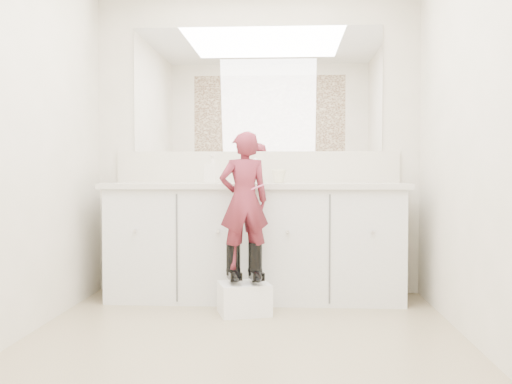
{
  "coord_description": "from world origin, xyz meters",
  "views": [
    {
      "loc": [
        0.26,
        -3.11,
        0.97
      ],
      "look_at": [
        0.03,
        0.8,
        0.84
      ],
      "focal_mm": 40.0,
      "sensor_mm": 36.0,
      "label": 1
    }
  ],
  "objects": [
    {
      "name": "boot_right",
      "position": [
        0.03,
        0.75,
        0.35
      ],
      "size": [
        0.15,
        0.21,
        0.28
      ],
      "primitive_type": null,
      "rotation": [
        0.0,
        0.0,
        0.29
      ],
      "color": "black",
      "rests_on": "step_stool"
    },
    {
      "name": "wall_right",
      "position": [
        1.3,
        0.0,
        1.2
      ],
      "size": [
        0.0,
        3.0,
        3.0
      ],
      "primitive_type": "plane",
      "rotation": [
        1.57,
        0.0,
        -1.57
      ],
      "color": "beige",
      "rests_on": "floor"
    },
    {
      "name": "wall_back",
      "position": [
        0.0,
        1.5,
        1.2
      ],
      "size": [
        2.6,
        0.0,
        2.6
      ],
      "primitive_type": "plane",
      "rotation": [
        1.57,
        0.0,
        0.0
      ],
      "color": "beige",
      "rests_on": "floor"
    },
    {
      "name": "floor",
      "position": [
        0.0,
        0.0,
        0.0
      ],
      "size": [
        3.0,
        3.0,
        0.0
      ],
      "primitive_type": "plane",
      "color": "#8A765A",
      "rests_on": "ground"
    },
    {
      "name": "step_stool",
      "position": [
        -0.05,
        0.75,
        0.11
      ],
      "size": [
        0.4,
        0.36,
        0.21
      ],
      "primitive_type": "cube",
      "rotation": [
        0.0,
        0.0,
        0.29
      ],
      "color": "white",
      "rests_on": "floor"
    },
    {
      "name": "backsplash",
      "position": [
        0.0,
        1.49,
        1.02
      ],
      "size": [
        2.28,
        0.03,
        0.25
      ],
      "primitive_type": "cube",
      "color": "beige",
      "rests_on": "countertop"
    },
    {
      "name": "toddler",
      "position": [
        -0.05,
        0.75,
        0.78
      ],
      "size": [
        0.39,
        0.31,
        0.93
      ],
      "primitive_type": "imported",
      "rotation": [
        0.0,
        0.0,
        3.43
      ],
      "color": "#A83343",
      "rests_on": "step_stool"
    },
    {
      "name": "wall_front",
      "position": [
        0.0,
        -1.5,
        1.2
      ],
      "size": [
        2.6,
        0.0,
        2.6
      ],
      "primitive_type": "plane",
      "rotation": [
        -1.57,
        0.0,
        0.0
      ],
      "color": "beige",
      "rests_on": "floor"
    },
    {
      "name": "cup",
      "position": [
        0.18,
        1.3,
        0.94
      ],
      "size": [
        0.12,
        0.12,
        0.11
      ],
      "primitive_type": "imported",
      "rotation": [
        0.0,
        0.0,
        -0.02
      ],
      "color": "beige",
      "rests_on": "countertop"
    },
    {
      "name": "soap_bottle",
      "position": [
        -0.33,
        1.25,
        1.0
      ],
      "size": [
        0.13,
        0.13,
        0.22
      ],
      "primitive_type": "imported",
      "rotation": [
        0.0,
        0.0,
        -0.4
      ],
      "color": "white",
      "rests_on": "countertop"
    },
    {
      "name": "wall_left",
      "position": [
        -1.3,
        0.0,
        1.2
      ],
      "size": [
        0.0,
        3.0,
        3.0
      ],
      "primitive_type": "plane",
      "rotation": [
        1.57,
        0.0,
        1.57
      ],
      "color": "beige",
      "rests_on": "floor"
    },
    {
      "name": "countertop",
      "position": [
        0.0,
        1.21,
        0.87
      ],
      "size": [
        2.28,
        0.58,
        0.04
      ],
      "primitive_type": "cube",
      "color": "beige",
      "rests_on": "vanity_cabinet"
    },
    {
      "name": "boot_left",
      "position": [
        -0.12,
        0.75,
        0.35
      ],
      "size": [
        0.15,
        0.21,
        0.28
      ],
      "primitive_type": null,
      "rotation": [
        0.0,
        0.0,
        0.29
      ],
      "color": "black",
      "rests_on": "step_stool"
    },
    {
      "name": "vanity_cabinet",
      "position": [
        0.0,
        1.23,
        0.42
      ],
      "size": [
        2.2,
        0.55,
        0.85
      ],
      "primitive_type": "cube",
      "color": "silver",
      "rests_on": "floor"
    },
    {
      "name": "faucet",
      "position": [
        0.0,
        1.38,
        0.94
      ],
      "size": [
        0.08,
        0.08,
        0.1
      ],
      "primitive_type": "cylinder",
      "color": "silver",
      "rests_on": "countertop"
    },
    {
      "name": "toothbrush",
      "position": [
        0.02,
        0.73,
        0.86
      ],
      "size": [
        0.13,
        0.05,
        0.06
      ],
      "primitive_type": "cylinder",
      "rotation": [
        0.0,
        1.22,
        0.29
      ],
      "color": "#D55284",
      "rests_on": "toddler"
    },
    {
      "name": "mirror",
      "position": [
        0.0,
        1.49,
        1.64
      ],
      "size": [
        2.0,
        0.02,
        1.0
      ],
      "primitive_type": "cube",
      "color": "white",
      "rests_on": "wall_back"
    }
  ]
}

